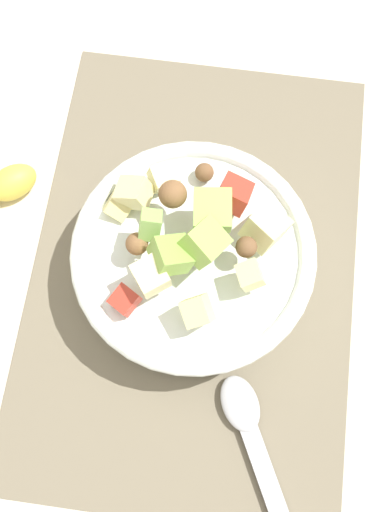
# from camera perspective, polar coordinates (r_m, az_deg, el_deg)

# --- Properties ---
(ground_plane) EXTENTS (2.40, 2.40, 0.00)m
(ground_plane) POSITION_cam_1_polar(r_m,az_deg,el_deg) (0.65, 0.19, -1.12)
(ground_plane) COLOR silver
(placemat) EXTENTS (0.51, 0.34, 0.01)m
(placemat) POSITION_cam_1_polar(r_m,az_deg,el_deg) (0.65, 0.19, -1.04)
(placemat) COLOR #756B56
(placemat) RESTS_ON ground_plane
(salad_bowl) EXTENTS (0.24, 0.24, 0.13)m
(salad_bowl) POSITION_cam_1_polar(r_m,az_deg,el_deg) (0.61, 0.00, -0.17)
(salad_bowl) COLOR white
(salad_bowl) RESTS_ON placemat
(serving_spoon) EXTENTS (0.23, 0.13, 0.01)m
(serving_spoon) POSITION_cam_1_polar(r_m,az_deg,el_deg) (0.62, 6.35, -18.32)
(serving_spoon) COLOR #B7B7BC
(serving_spoon) RESTS_ON placemat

